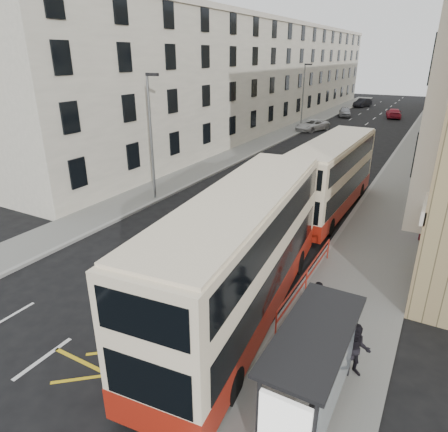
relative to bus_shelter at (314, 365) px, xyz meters
The scene contains 20 objects.
ground 8.62m from the bus_shelter, behind, with size 200.00×200.00×0.00m, color black.
pavement_right 30.46m from the bus_shelter, 90.65° to the left, with size 4.00×120.00×0.15m, color slate.
pavement_left 34.34m from the bus_shelter, 117.53° to the left, with size 3.00×120.00×0.15m, color slate.
kerb_right 30.55m from the bus_shelter, 94.41° to the left, with size 0.25×120.00×0.15m, color gray.
kerb_left 33.67m from the bus_shelter, 115.26° to the left, with size 0.25×120.00×0.15m, color gray.
road_markings 46.20m from the bus_shelter, 100.42° to the left, with size 10.00×110.00×0.01m, color silver, non-canonical shape.
terrace_left 50.98m from the bus_shelter, 115.38° to the left, with size 9.18×79.00×13.25m.
bus_shelter is the anchor object (origin of this frame).
guard_railing 6.61m from the bus_shelter, 108.82° to the left, with size 0.06×6.56×1.01m.
street_lamp_near 19.38m from the bus_shelter, 139.86° to the left, with size 0.93×0.18×8.00m.
street_lamp_far 44.94m from the bus_shelter, 109.12° to the left, with size 0.93×0.18×8.00m.
double_decker_front 5.29m from the bus_shelter, 136.25° to the left, with size 4.00×12.40×4.86m.
double_decker_rear 16.40m from the bus_shelter, 103.71° to the left, with size 2.81×11.30×4.49m.
pedestrian_near 2.89m from the bus_shelter, 103.13° to the left, with size 0.61×0.40×1.69m, color black.
pedestrian_mid 2.72m from the bus_shelter, 75.82° to the left, with size 0.85×0.67×1.76m, color black.
pedestrian_far 4.23m from the bus_shelter, 104.58° to the left, with size 1.10×0.46×1.88m, color black.
white_van 45.36m from the bus_shelter, 107.38° to the left, with size 2.36×5.11×1.42m, color silver.
car_silver 59.52m from the bus_shelter, 102.47° to the left, with size 1.79×4.44×1.51m, color #999BA0.
car_dark 73.71m from the bus_shelter, 100.15° to the left, with size 1.64×4.69×1.55m, color black.
car_red 60.58m from the bus_shelter, 95.57° to the left, with size 2.01×4.95×1.44m, color #AC1C2F.
Camera 1 is at (10.13, -8.13, 9.16)m, focal length 32.00 mm.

